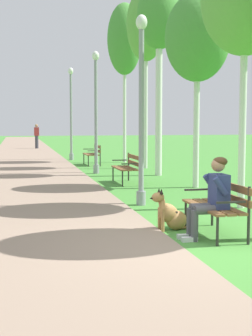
{
  "coord_description": "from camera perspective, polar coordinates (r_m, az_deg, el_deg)",
  "views": [
    {
      "loc": [
        -2.54,
        -6.55,
        1.77
      ],
      "look_at": [
        -0.51,
        2.74,
        0.9
      ],
      "focal_mm": 53.58,
      "sensor_mm": 36.0,
      "label": 1
    }
  ],
  "objects": [
    {
      "name": "lamp_post_far",
      "position": [
        23.7,
        -6.27,
        6.3
      ],
      "size": [
        0.24,
        0.24,
        4.3
      ],
      "color": "gray",
      "rests_on": "ground"
    },
    {
      "name": "birch_tree_sixth",
      "position": [
        22.46,
        -0.17,
        14.37
      ],
      "size": [
        1.5,
        1.53,
        6.93
      ],
      "color": "silver",
      "rests_on": "ground"
    },
    {
      "name": "park_bench_mid",
      "position": [
        14.47,
        0.19,
        0.24
      ],
      "size": [
        0.55,
        1.5,
        0.85
      ],
      "color": "brown",
      "rests_on": "ground"
    },
    {
      "name": "lamp_post_near",
      "position": [
        10.63,
        1.75,
        6.85
      ],
      "size": [
        0.24,
        0.24,
        4.0
      ],
      "color": "gray",
      "rests_on": "ground"
    },
    {
      "name": "birch_tree_third",
      "position": [
        13.86,
        8.13,
        14.43
      ],
      "size": [
        1.73,
        1.84,
        5.2
      ],
      "color": "silver",
      "rests_on": "ground"
    },
    {
      "name": "birch_tree_fifth",
      "position": [
        19.63,
        2.3,
        15.87
      ],
      "size": [
        1.48,
        1.46,
        6.82
      ],
      "color": "silver",
      "rests_on": "ground"
    },
    {
      "name": "person_seated_on_near_bench",
      "position": [
        7.68,
        9.78,
        -3.0
      ],
      "size": [
        0.74,
        0.49,
        1.25
      ],
      "color": "#4C4C51",
      "rests_on": "ground"
    },
    {
      "name": "dog_shepherd",
      "position": [
        8.28,
        5.12,
        -5.3
      ],
      "size": [
        0.83,
        0.35,
        0.71
      ],
      "color": "#B27F47",
      "rests_on": "ground"
    },
    {
      "name": "birch_tree_fourth",
      "position": [
        17.01,
        3.81,
        16.56
      ],
      "size": [
        1.45,
        1.41,
        6.37
      ],
      "color": "silver",
      "rests_on": "ground"
    },
    {
      "name": "birch_tree_second",
      "position": [
        10.83,
        13.4,
        18.13
      ],
      "size": [
        1.77,
        1.82,
        5.37
      ],
      "color": "silver",
      "rests_on": "ground"
    },
    {
      "name": "pedestrian_distant",
      "position": [
        33.75,
        -10.13,
        3.57
      ],
      "size": [
        0.32,
        0.22,
        1.65
      ],
      "color": "#383842",
      "rests_on": "ground"
    },
    {
      "name": "lamp_post_mid",
      "position": [
        17.32,
        -3.44,
        6.52
      ],
      "size": [
        0.24,
        0.24,
        4.18
      ],
      "color": "gray",
      "rests_on": "ground"
    },
    {
      "name": "park_bench_near",
      "position": [
        8.01,
        10.47,
        -3.89
      ],
      "size": [
        0.55,
        1.5,
        0.85
      ],
      "color": "brown",
      "rests_on": "ground"
    },
    {
      "name": "ground_plane",
      "position": [
        7.25,
        8.72,
        -8.97
      ],
      "size": [
        120.0,
        120.0,
        0.0
      ],
      "primitive_type": "plane",
      "color": "#478E38"
    },
    {
      "name": "park_bench_far",
      "position": [
        20.79,
        -3.76,
        1.75
      ],
      "size": [
        0.55,
        1.5,
        0.85
      ],
      "color": "brown",
      "rests_on": "ground"
    },
    {
      "name": "paved_path",
      "position": [
        30.61,
        -11.38,
        1.85
      ],
      "size": [
        3.49,
        60.0,
        0.04
      ],
      "primitive_type": "cube",
      "color": "gray",
      "rests_on": "ground"
    }
  ]
}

